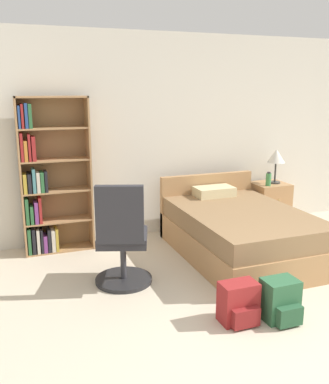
{
  "coord_description": "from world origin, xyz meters",
  "views": [
    {
      "loc": [
        -2.08,
        -2.04,
        1.92
      ],
      "look_at": [
        -0.59,
        1.98,
        0.87
      ],
      "focal_mm": 40.0,
      "sensor_mm": 36.0,
      "label": 1
    }
  ],
  "objects_px": {
    "nightstand": "(269,204)",
    "table_lamp": "(276,157)",
    "bookshelf": "(47,183)",
    "water_bottle": "(268,179)",
    "backpack_red": "(239,304)",
    "bed": "(239,231)",
    "office_chair": "(122,241)",
    "backpack_green": "(281,301)"
  },
  "relations": [
    {
      "from": "table_lamp",
      "to": "water_bottle",
      "type": "height_order",
      "value": "table_lamp"
    },
    {
      "from": "office_chair",
      "to": "backpack_red",
      "type": "relative_size",
      "value": 3.06
    },
    {
      "from": "table_lamp",
      "to": "water_bottle",
      "type": "xyz_separation_m",
      "value": [
        -0.18,
        -0.1,
        -0.28
      ]
    },
    {
      "from": "nightstand",
      "to": "table_lamp",
      "type": "bearing_deg",
      "value": -6.12
    },
    {
      "from": "nightstand",
      "to": "water_bottle",
      "type": "relative_size",
      "value": 3.26
    },
    {
      "from": "table_lamp",
      "to": "bed",
      "type": "bearing_deg",
      "value": -141.77
    },
    {
      "from": "water_bottle",
      "to": "nightstand",
      "type": "bearing_deg",
      "value": 46.48
    },
    {
      "from": "bookshelf",
      "to": "nightstand",
      "type": "distance_m",
      "value": 3.06
    },
    {
      "from": "office_chair",
      "to": "backpack_green",
      "type": "xyz_separation_m",
      "value": [
        1.08,
        -1.08,
        -0.3
      ]
    },
    {
      "from": "bookshelf",
      "to": "bed",
      "type": "bearing_deg",
      "value": -23.39
    },
    {
      "from": "office_chair",
      "to": "table_lamp",
      "type": "bearing_deg",
      "value": 24.4
    },
    {
      "from": "bookshelf",
      "to": "water_bottle",
      "type": "xyz_separation_m",
      "value": [
        2.9,
        -0.19,
        -0.13
      ]
    },
    {
      "from": "nightstand",
      "to": "backpack_red",
      "type": "height_order",
      "value": "nightstand"
    },
    {
      "from": "bed",
      "to": "nightstand",
      "type": "height_order",
      "value": "bed"
    },
    {
      "from": "bed",
      "to": "backpack_red",
      "type": "height_order",
      "value": "bed"
    },
    {
      "from": "table_lamp",
      "to": "backpack_red",
      "type": "bearing_deg",
      "value": -129.84
    },
    {
      "from": "nightstand",
      "to": "table_lamp",
      "type": "distance_m",
      "value": 0.68
    },
    {
      "from": "water_bottle",
      "to": "backpack_green",
      "type": "height_order",
      "value": "water_bottle"
    },
    {
      "from": "nightstand",
      "to": "table_lamp",
      "type": "xyz_separation_m",
      "value": [
        0.07,
        -0.01,
        0.67
      ]
    },
    {
      "from": "bookshelf",
      "to": "water_bottle",
      "type": "relative_size",
      "value": 9.68
    },
    {
      "from": "office_chair",
      "to": "bed",
      "type": "bearing_deg",
      "value": 12.59
    },
    {
      "from": "backpack_green",
      "to": "backpack_red",
      "type": "bearing_deg",
      "value": 165.41
    },
    {
      "from": "water_bottle",
      "to": "backpack_red",
      "type": "xyz_separation_m",
      "value": [
        -1.6,
        -2.03,
        -0.54
      ]
    },
    {
      "from": "water_bottle",
      "to": "backpack_green",
      "type": "relative_size",
      "value": 0.53
    },
    {
      "from": "table_lamp",
      "to": "office_chair",
      "type": "bearing_deg",
      "value": -155.6
    },
    {
      "from": "backpack_green",
      "to": "backpack_red",
      "type": "relative_size",
      "value": 1.03
    },
    {
      "from": "table_lamp",
      "to": "bookshelf",
      "type": "bearing_deg",
      "value": 178.47
    },
    {
      "from": "bookshelf",
      "to": "backpack_green",
      "type": "xyz_separation_m",
      "value": [
        1.65,
        -2.3,
        -0.67
      ]
    },
    {
      "from": "table_lamp",
      "to": "backpack_red",
      "type": "height_order",
      "value": "table_lamp"
    },
    {
      "from": "bookshelf",
      "to": "backpack_red",
      "type": "xyz_separation_m",
      "value": [
        1.3,
        -2.21,
        -0.67
      ]
    },
    {
      "from": "water_bottle",
      "to": "backpack_red",
      "type": "height_order",
      "value": "water_bottle"
    },
    {
      "from": "water_bottle",
      "to": "backpack_green",
      "type": "bearing_deg",
      "value": -120.7
    },
    {
      "from": "bookshelf",
      "to": "backpack_red",
      "type": "height_order",
      "value": "bookshelf"
    },
    {
      "from": "bed",
      "to": "table_lamp",
      "type": "xyz_separation_m",
      "value": [
        1.02,
        0.81,
        0.7
      ]
    },
    {
      "from": "nightstand",
      "to": "table_lamp",
      "type": "relative_size",
      "value": 1.29
    },
    {
      "from": "table_lamp",
      "to": "nightstand",
      "type": "bearing_deg",
      "value": 173.88
    },
    {
      "from": "bed",
      "to": "backpack_red",
      "type": "xyz_separation_m",
      "value": [
        -0.75,
        -1.33,
        -0.12
      ]
    },
    {
      "from": "backpack_red",
      "to": "table_lamp",
      "type": "bearing_deg",
      "value": 50.16
    },
    {
      "from": "backpack_green",
      "to": "backpack_red",
      "type": "xyz_separation_m",
      "value": [
        -0.35,
        0.09,
        -0.0
      ]
    },
    {
      "from": "backpack_green",
      "to": "backpack_red",
      "type": "distance_m",
      "value": 0.36
    },
    {
      "from": "backpack_red",
      "to": "bed",
      "type": "bearing_deg",
      "value": 60.34
    },
    {
      "from": "bookshelf",
      "to": "office_chair",
      "type": "bearing_deg",
      "value": -65.08
    }
  ]
}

